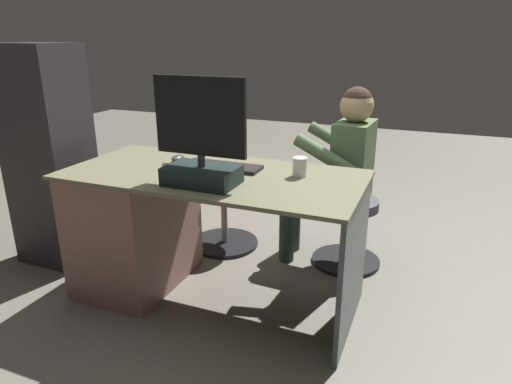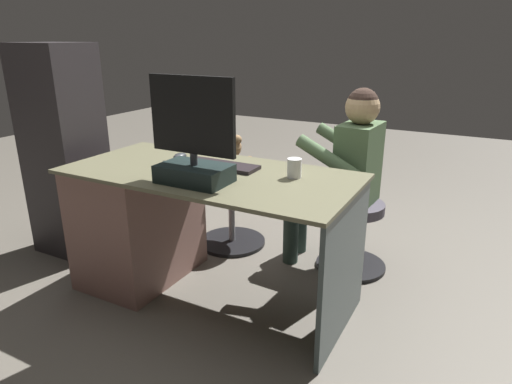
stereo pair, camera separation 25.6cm
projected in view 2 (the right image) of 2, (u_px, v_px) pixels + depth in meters
The scene contains 12 objects.
ground_plane at pixel (242, 270), 2.85m from camera, with size 10.00×10.00×0.00m, color #615C52.
desk at pixel (151, 219), 2.64m from camera, with size 1.54×0.74×0.73m.
monitor at pixel (194, 150), 2.12m from camera, with size 0.45×0.22×0.50m.
keyboard at pixel (221, 165), 2.42m from camera, with size 0.42×0.14×0.02m, color black.
computer_mouse at pixel (180, 156), 2.56m from camera, with size 0.06×0.10×0.04m, color #2C2E31.
cup at pixel (294, 168), 2.23m from camera, with size 0.07×0.07×0.10m, color white.
tv_remote at pixel (166, 166), 2.41m from camera, with size 0.04×0.15×0.02m, color black.
office_chair_teddy at pixel (232, 211), 3.14m from camera, with size 0.47×0.47×0.44m.
teddy_bear at pixel (232, 163), 3.03m from camera, with size 0.25×0.25×0.35m.
visitor_chair at pixel (353, 230), 2.81m from camera, with size 0.44×0.44×0.44m.
person at pixel (344, 165), 2.70m from camera, with size 0.54×0.50×1.13m.
equipment_rack at pixel (65, 152), 2.94m from camera, with size 0.44×0.36×1.36m, color #2C282B.
Camera 2 is at (-1.27, 2.19, 1.40)m, focal length 31.65 mm.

